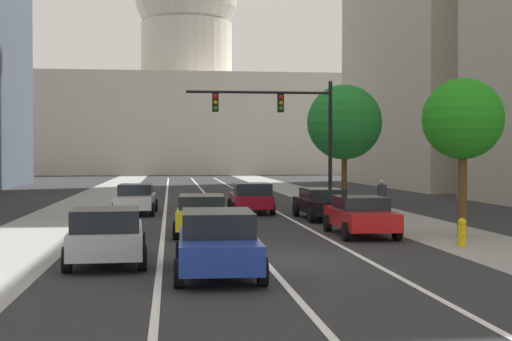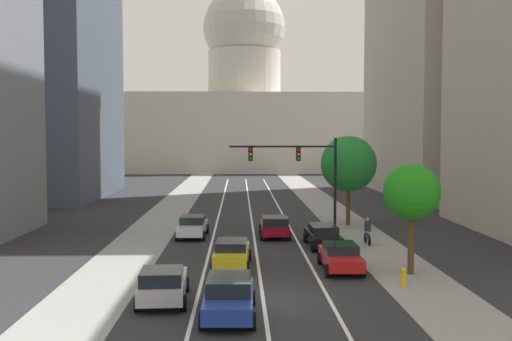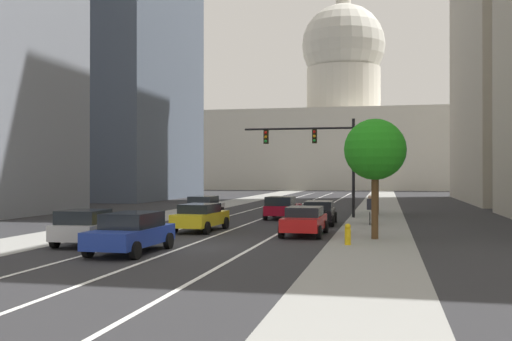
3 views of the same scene
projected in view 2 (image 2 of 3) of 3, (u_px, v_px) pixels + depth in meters
The scene contains 19 objects.
ground_plane at pixel (249, 200), 64.80m from camera, with size 400.00×400.00×0.00m, color #2B2B2D.
sidewalk_left at pixel (174, 205), 59.61m from camera, with size 3.70×130.00×0.01m, color gray.
sidewalk_right at pixel (324, 205), 60.01m from camera, with size 3.70×130.00×0.01m, color gray.
lane_stripe_left at pixel (218, 219), 49.75m from camera, with size 0.16×90.00×0.01m, color white.
lane_stripe_center at pixel (251, 219), 49.83m from camera, with size 0.16×90.00×0.01m, color white.
lane_stripe_right at pixel (285, 219), 49.91m from camera, with size 0.16×90.00×0.01m, color white.
capitol_building at pixel (244, 111), 117.61m from camera, with size 52.66×22.75×36.72m.
car_yellow at pixel (232, 252), 31.74m from camera, with size 2.11×4.55×1.43m.
car_black at pixel (323, 235), 37.40m from camera, with size 2.06×4.72×1.38m.
car_crimson at pixel (275, 226), 40.83m from camera, with size 2.08×4.30×1.51m.
car_red at pixel (340, 256), 30.90m from camera, with size 1.99×4.42×1.39m.
car_silver at pixel (163, 284), 25.00m from camera, with size 2.20×4.48×1.51m.
car_blue at pixel (229, 296), 23.02m from camera, with size 2.11×4.61×1.53m.
car_white at pixel (193, 226), 41.06m from camera, with size 2.04×4.54×1.45m.
traffic_signal_mast at pixel (302, 165), 43.05m from camera, with size 7.68×0.39×6.74m.
fire_hydrant at pixel (403, 277), 27.49m from camera, with size 0.26×0.35×0.91m.
cyclist at pixel (367, 231), 38.15m from camera, with size 0.37×1.70×1.72m.
street_tree_near_right at pixel (349, 164), 46.19m from camera, with size 4.29×4.29×6.88m.
street_tree_far_right at pixel (412, 193), 29.87m from camera, with size 2.81×2.81×5.52m.
Camera 2 is at (-0.99, -24.50, 6.94)m, focal length 42.37 mm.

